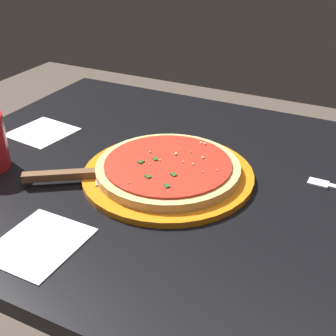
{
  "coord_description": "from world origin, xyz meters",
  "views": [
    {
      "loc": [
        0.31,
        -0.67,
        1.2
      ],
      "look_at": [
        -0.01,
        -0.02,
        0.79
      ],
      "focal_mm": 48.59,
      "sensor_mm": 36.0,
      "label": 1
    }
  ],
  "objects_px": {
    "napkin_folded_right": "(42,132)",
    "napkin_loose_left": "(39,243)",
    "pizza": "(168,168)",
    "serving_plate": "(168,175)",
    "pizza_server": "(82,175)"
  },
  "relations": [
    {
      "from": "pizza",
      "to": "napkin_loose_left",
      "type": "relative_size",
      "value": 1.94
    },
    {
      "from": "pizza",
      "to": "napkin_folded_right",
      "type": "height_order",
      "value": "pizza"
    },
    {
      "from": "napkin_folded_right",
      "to": "serving_plate",
      "type": "bearing_deg",
      "value": -8.18
    },
    {
      "from": "serving_plate",
      "to": "pizza",
      "type": "distance_m",
      "value": 0.02
    },
    {
      "from": "serving_plate",
      "to": "pizza_server",
      "type": "relative_size",
      "value": 1.52
    },
    {
      "from": "serving_plate",
      "to": "pizza",
      "type": "height_order",
      "value": "pizza"
    },
    {
      "from": "napkin_folded_right",
      "to": "napkin_loose_left",
      "type": "xyz_separation_m",
      "value": [
        0.26,
        -0.31,
        0.0
      ]
    },
    {
      "from": "pizza_server",
      "to": "napkin_folded_right",
      "type": "xyz_separation_m",
      "value": [
        -0.21,
        0.14,
        -0.02
      ]
    },
    {
      "from": "serving_plate",
      "to": "pizza",
      "type": "xyz_separation_m",
      "value": [
        0.0,
        0.0,
        0.02
      ]
    },
    {
      "from": "pizza",
      "to": "napkin_loose_left",
      "type": "xyz_separation_m",
      "value": [
        -0.08,
        -0.26,
        -0.02
      ]
    },
    {
      "from": "pizza",
      "to": "napkin_folded_right",
      "type": "distance_m",
      "value": 0.34
    },
    {
      "from": "serving_plate",
      "to": "pizza_server",
      "type": "xyz_separation_m",
      "value": [
        -0.13,
        -0.09,
        0.01
      ]
    },
    {
      "from": "napkin_loose_left",
      "to": "pizza",
      "type": "bearing_deg",
      "value": 71.97
    },
    {
      "from": "serving_plate",
      "to": "napkin_loose_left",
      "type": "distance_m",
      "value": 0.27
    },
    {
      "from": "pizza",
      "to": "napkin_loose_left",
      "type": "height_order",
      "value": "pizza"
    }
  ]
}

